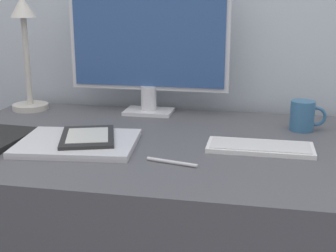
% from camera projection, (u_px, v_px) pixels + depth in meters
% --- Properties ---
extents(monitor, '(0.54, 0.11, 0.48)m').
position_uv_depth(monitor, '(148.00, 37.00, 1.53)').
color(monitor, silver).
rests_on(monitor, desk).
extents(keyboard, '(0.28, 0.12, 0.01)m').
position_uv_depth(keyboard, '(260.00, 147.00, 1.22)').
color(keyboard, silver).
rests_on(keyboard, desk).
extents(laptop, '(0.33, 0.28, 0.02)m').
position_uv_depth(laptop, '(78.00, 143.00, 1.25)').
color(laptop, '#BCBCC1').
rests_on(laptop, desk).
extents(ereader, '(0.19, 0.23, 0.01)m').
position_uv_depth(ereader, '(88.00, 137.00, 1.26)').
color(ereader, black).
rests_on(ereader, laptop).
extents(desk_lamp, '(0.12, 0.12, 0.39)m').
position_uv_depth(desk_lamp, '(26.00, 47.00, 1.60)').
color(desk_lamp, '#BCB7AD').
rests_on(desk_lamp, desk).
extents(coffee_mug, '(0.11, 0.07, 0.09)m').
position_uv_depth(coffee_mug, '(303.00, 116.00, 1.39)').
color(coffee_mug, '#336089').
rests_on(coffee_mug, desk).
extents(pen, '(0.13, 0.04, 0.01)m').
position_uv_depth(pen, '(172.00, 162.00, 1.12)').
color(pen, silver).
rests_on(pen, desk).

